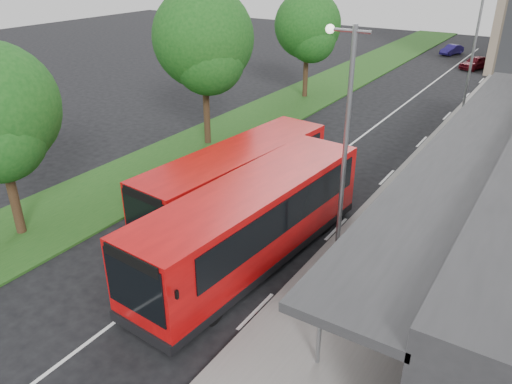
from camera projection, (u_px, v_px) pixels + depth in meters
ground at (210, 251)px, 18.56m from camera, size 120.00×120.00×0.00m
pavement at (484, 130)px, 30.78m from camera, size 5.00×80.00×0.15m
grass_verge at (298, 100)px, 37.08m from camera, size 5.00×80.00×0.10m
lane_centre_line at (362, 136)px, 29.92m from camera, size 0.12×70.00×0.01m
kerb_dashes at (435, 128)px, 31.36m from camera, size 0.12×56.00×0.01m
tree_mid at (204, 45)px, 26.38m from camera, size 5.36×5.36×8.61m
tree_far at (308, 30)px, 35.75m from camera, size 4.75×4.75×7.64m
lamp_post_near at (344, 135)px, 16.02m from camera, size 1.44×0.28×8.00m
lamp_post_far at (473, 45)px, 31.18m from camera, size 1.44×0.28×8.00m
bus_main at (253, 223)px, 17.34m from camera, size 3.44×10.78×3.01m
bus_second at (237, 181)px, 20.75m from camera, size 3.46×10.10×2.80m
litter_bin at (433, 166)px, 24.37m from camera, size 0.49×0.49×0.82m
bollard at (457, 122)px, 30.44m from camera, size 0.16×0.16×0.89m
car_near at (476, 63)px, 46.57m from camera, size 2.71×3.80×1.20m
car_far at (452, 50)px, 53.02m from camera, size 1.97×3.28×1.02m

